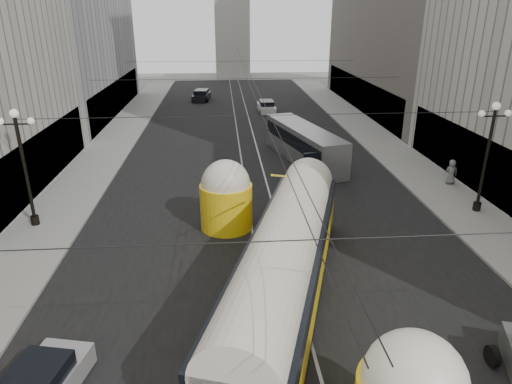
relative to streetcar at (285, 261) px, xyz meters
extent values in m
cube|color=black|center=(-0.12, 22.49, -1.90)|extent=(20.00, 85.00, 0.02)
cube|color=gray|center=(-12.12, 25.99, -1.83)|extent=(4.00, 72.00, 0.15)
cube|color=gray|center=(11.88, 25.99, -1.83)|extent=(4.00, 72.00, 0.15)
cube|color=gray|center=(-0.87, 22.49, -1.90)|extent=(0.12, 85.00, 0.04)
cube|color=gray|center=(0.63, 22.49, -1.90)|extent=(0.12, 85.00, 0.04)
cube|color=black|center=(-14.17, 13.99, 0.10)|extent=(0.10, 18.00, 3.60)
cube|color=black|center=(-14.17, 37.99, 0.10)|extent=(0.10, 25.20, 3.60)
cube|color=black|center=(13.93, 11.99, 0.10)|extent=(0.10, 18.00, 3.60)
cube|color=black|center=(13.93, 37.99, 0.10)|extent=(0.10, 28.80, 3.60)
cube|color=#B2AFA8|center=(-0.12, 69.99, 10.10)|extent=(6.00, 6.00, 24.00)
cylinder|color=black|center=(-12.72, 7.99, 1.25)|extent=(0.18, 0.18, 6.00)
cylinder|color=black|center=(-12.72, 7.99, -1.50)|extent=(0.44, 0.44, 0.50)
cylinder|color=black|center=(-12.72, 7.99, 3.85)|extent=(1.60, 0.08, 0.08)
sphere|color=white|center=(-12.72, 7.99, 4.40)|extent=(0.44, 0.44, 0.44)
sphere|color=white|center=(-13.47, 7.99, 4.00)|extent=(0.36, 0.36, 0.36)
sphere|color=white|center=(-11.97, 7.99, 4.00)|extent=(0.36, 0.36, 0.36)
cylinder|color=black|center=(12.48, 7.99, 1.25)|extent=(0.18, 0.18, 6.00)
cylinder|color=black|center=(12.48, 7.99, -1.50)|extent=(0.44, 0.44, 0.50)
cylinder|color=black|center=(12.48, 7.99, 3.85)|extent=(1.60, 0.08, 0.08)
sphere|color=white|center=(12.48, 7.99, 4.40)|extent=(0.44, 0.44, 0.44)
sphere|color=white|center=(11.73, 7.99, 4.00)|extent=(0.36, 0.36, 0.36)
sphere|color=white|center=(13.23, 7.99, 4.00)|extent=(0.36, 0.36, 0.36)
cylinder|color=black|center=(-0.12, -6.01, 4.10)|extent=(25.00, 0.03, 0.03)
cylinder|color=black|center=(-0.12, 7.99, 4.10)|extent=(25.00, 0.03, 0.03)
cylinder|color=black|center=(-0.12, 21.99, 4.10)|extent=(25.00, 0.03, 0.03)
cylinder|color=black|center=(-0.12, 35.99, 4.10)|extent=(25.00, 0.03, 0.03)
cylinder|color=black|center=(-0.12, 25.99, 3.90)|extent=(0.03, 72.00, 0.03)
cylinder|color=black|center=(0.28, 25.99, 3.90)|extent=(0.03, 72.00, 0.03)
cube|color=yellow|center=(0.00, 0.00, -0.77)|extent=(7.20, 15.30, 1.84)
cube|color=black|center=(0.00, 0.00, -1.63)|extent=(7.06, 14.87, 0.32)
cube|color=black|center=(0.00, 0.00, 0.42)|extent=(7.15, 15.09, 0.92)
cylinder|color=silver|center=(0.00, 0.00, 0.75)|extent=(6.82, 14.99, 2.49)
sphere|color=silver|center=(2.23, -7.14, 0.64)|extent=(2.60, 2.60, 2.60)
cylinder|color=yellow|center=(-2.23, 7.14, -0.66)|extent=(2.81, 2.81, 2.49)
sphere|color=silver|center=(-2.23, 7.14, 0.64)|extent=(2.60, 2.60, 2.60)
cube|color=gray|center=(4.00, 18.60, -0.51)|extent=(4.87, 11.00, 2.69)
cube|color=black|center=(4.00, 18.60, -0.06)|extent=(4.80, 10.64, 0.99)
cube|color=black|center=(4.00, 13.26, -0.20)|extent=(2.02, 0.61, 1.26)
cylinder|color=black|center=(2.88, 14.99, -1.45)|extent=(0.30, 0.90, 0.90)
cylinder|color=black|center=(5.12, 14.99, -1.45)|extent=(0.30, 0.90, 0.90)
cylinder|color=black|center=(2.88, 22.21, -1.45)|extent=(0.30, 0.90, 0.90)
cylinder|color=black|center=(5.12, 22.21, -1.45)|extent=(0.30, 0.90, 0.90)
cube|color=black|center=(-8.06, -4.79, -0.93)|extent=(1.97, 2.57, 0.70)
cylinder|color=black|center=(-8.83, -3.37, -1.61)|extent=(0.22, 0.59, 0.59)
cylinder|color=black|center=(-7.28, -3.37, -1.61)|extent=(0.22, 0.59, 0.59)
cylinder|color=black|center=(6.45, -4.06, -1.55)|extent=(0.22, 0.71, 0.71)
cube|color=white|center=(2.91, 37.57, -1.44)|extent=(1.87, 4.38, 0.77)
cube|color=black|center=(2.91, 37.57, -0.90)|extent=(1.62, 2.42, 0.73)
cylinder|color=black|center=(2.11, 36.09, -1.59)|extent=(0.22, 0.62, 0.62)
cylinder|color=black|center=(3.71, 36.09, -1.59)|extent=(0.22, 0.62, 0.62)
cylinder|color=black|center=(2.11, 39.04, -1.59)|extent=(0.22, 0.62, 0.62)
cylinder|color=black|center=(3.71, 39.04, -1.59)|extent=(0.22, 0.62, 0.62)
cube|color=black|center=(-4.96, 45.90, -1.43)|extent=(2.49, 4.70, 0.79)
cube|color=black|center=(-4.96, 45.90, -0.87)|extent=(1.97, 2.68, 0.75)
cylinder|color=black|center=(-5.79, 44.38, -1.59)|extent=(0.22, 0.64, 0.64)
cylinder|color=black|center=(-4.13, 44.38, -1.59)|extent=(0.22, 0.64, 0.64)
cylinder|color=black|center=(-5.79, 47.42, -1.59)|extent=(0.22, 0.64, 0.64)
cylinder|color=black|center=(-4.13, 47.42, -1.59)|extent=(0.22, 0.64, 0.64)
imported|color=slate|center=(12.97, 12.38, -0.91)|extent=(0.87, 0.58, 1.69)
camera|label=1|loc=(-2.32, -15.53, 9.15)|focal=32.00mm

